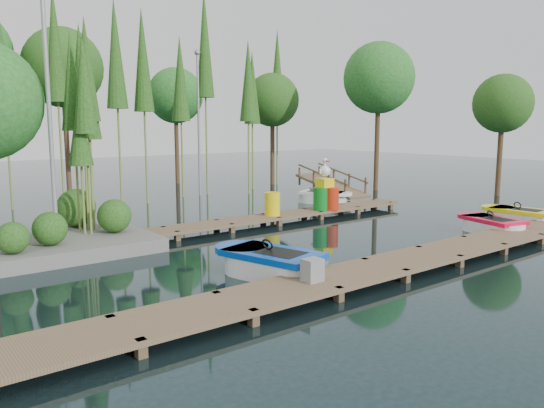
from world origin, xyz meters
TOP-DOWN VIEW (x-y plane):
  - ground_plane at (0.00, 0.00)m, footprint 90.00×90.00m
  - near_dock at (0.00, -4.50)m, footprint 18.00×1.50m
  - far_dock at (1.00, 2.50)m, footprint 15.00×1.20m
  - island at (-6.30, 3.29)m, footprint 6.20×4.20m
  - tree_screen at (-2.04, 10.60)m, footprint 34.42×18.53m
  - lamp_island at (-5.50, 2.50)m, footprint 0.30×0.30m
  - lamp_rear at (4.00, 11.00)m, footprint 0.30×0.30m
  - ramp at (9.00, 6.50)m, footprint 1.50×3.94m
  - boat_blue at (-2.15, -2.85)m, footprint 2.03×3.19m
  - boat_red at (6.71, -3.37)m, footprint 1.66×2.68m
  - boat_yellow_near at (9.09, -3.08)m, footprint 1.40×2.71m
  - boat_white_far at (7.08, 5.11)m, footprint 2.18×2.77m
  - utility_cabinet at (-2.32, -4.50)m, footprint 0.40×0.34m
  - yellow_barrel at (2.07, 2.50)m, footprint 0.56×0.56m
  - drum_cluster at (4.60, 2.35)m, footprint 1.16×1.06m
  - seagull_post at (4.26, 2.50)m, footprint 0.54×0.29m

SIDE VIEW (x-z plane):
  - ground_plane at x=0.00m, z-range 0.00..0.00m
  - far_dock at x=1.00m, z-range -0.02..0.48m
  - near_dock at x=0.00m, z-range -0.02..0.48m
  - boat_red at x=6.71m, z-range -0.18..0.66m
  - boat_yellow_near at x=9.09m, z-range -0.19..0.70m
  - boat_white_far at x=7.08m, z-range -0.33..0.87m
  - boat_blue at x=-2.15m, z-range -0.21..0.78m
  - utility_cabinet at x=-2.32m, z-range 0.30..0.79m
  - ramp at x=9.00m, z-range -0.16..1.33m
  - yellow_barrel at x=2.07m, z-range 0.30..1.15m
  - seagull_post at x=4.26m, z-range 0.45..1.31m
  - drum_cluster at x=4.60m, z-range -0.11..1.89m
  - island at x=-6.30m, z-range -0.19..6.56m
  - lamp_island at x=-5.50m, z-range 0.64..7.89m
  - lamp_rear at x=4.00m, z-range 0.64..7.89m
  - tree_screen at x=-2.04m, z-range 0.96..11.27m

